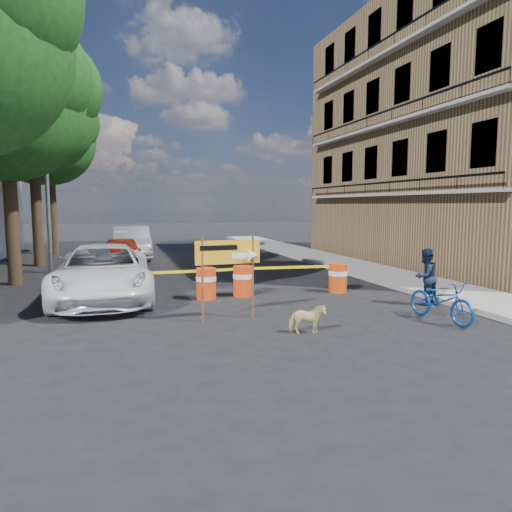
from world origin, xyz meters
TOP-DOWN VIEW (x-y plane):
  - ground at (0.00, 0.00)m, footprint 120.00×120.00m
  - sidewalk_east at (6.20, 6.00)m, footprint 2.40×40.00m
  - apartment_building at (12.00, 8.00)m, footprint 8.00×16.00m
  - tree_mid_a at (-6.74, 7.00)m, footprint 5.25×5.00m
  - tree_mid_b at (-6.73, 12.00)m, footprint 5.67×5.40m
  - tree_far at (-6.74, 17.00)m, footprint 5.04×4.80m
  - streetlamp at (-5.93, 9.50)m, footprint 1.25×0.18m
  - barrel_far_left at (-3.03, 2.82)m, footprint 0.58×0.58m
  - barrel_mid_left at (-1.04, 2.78)m, footprint 0.58×0.58m
  - barrel_mid_right at (0.08, 2.89)m, footprint 0.58×0.58m
  - barrel_far_right at (3.05, 2.62)m, footprint 0.58×0.58m
  - detour_sign at (-0.78, 0.23)m, footprint 1.55×0.30m
  - pedestrian at (4.50, 0.34)m, footprint 0.88×0.78m
  - bicycle at (3.72, -1.27)m, footprint 0.79×1.06m
  - dog at (0.33, -1.36)m, footprint 0.80×0.50m
  - suv_white at (-3.85, 3.50)m, footprint 2.66×5.67m
  - sedan_red at (-3.34, 9.59)m, footprint 1.86×4.13m
  - sedan_silver at (-2.80, 13.60)m, footprint 1.77×4.96m

SIDE VIEW (x-z plane):
  - ground at x=0.00m, z-range 0.00..0.00m
  - sidewalk_east at x=6.20m, z-range 0.00..0.15m
  - dog at x=0.33m, z-range 0.00..0.63m
  - barrel_far_left at x=-3.03m, z-range 0.02..0.92m
  - barrel_mid_left at x=-1.04m, z-range 0.02..0.92m
  - barrel_mid_right at x=0.08m, z-range 0.02..0.92m
  - barrel_far_right at x=3.05m, z-range 0.02..0.92m
  - sedan_red at x=-3.34m, z-range 0.00..1.38m
  - pedestrian at x=4.50m, z-range 0.00..1.53m
  - suv_white at x=-3.85m, z-range 0.00..1.57m
  - sedan_silver at x=-2.80m, z-range 0.00..1.63m
  - bicycle at x=3.72m, z-range 0.00..1.86m
  - detour_sign at x=-0.78m, z-range 0.47..2.47m
  - streetlamp at x=-5.93m, z-range 0.38..8.38m
  - apartment_building at x=12.00m, z-range 0.00..12.00m
  - tree_mid_a at x=-6.74m, z-range 1.67..10.34m
  - tree_far at x=-6.74m, z-range 1.80..10.64m
  - tree_mid_b at x=-6.73m, z-range 1.90..11.53m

